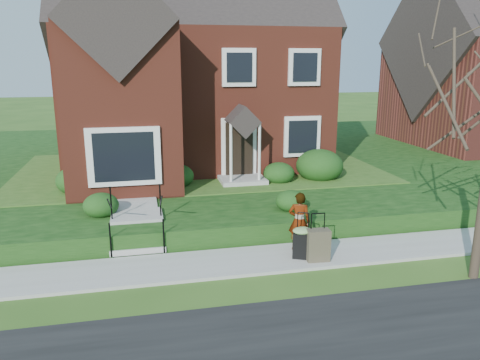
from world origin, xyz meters
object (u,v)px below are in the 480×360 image
object	(u,v)px
front_steps	(137,227)
suitcase_black	(302,241)
suitcase_olive	(318,245)
woman	(299,221)

from	to	relation	value
front_steps	suitcase_black	xyz separation A→B (m)	(3.95, -2.05, 0.06)
front_steps	suitcase_olive	distance (m)	4.85
woman	suitcase_black	size ratio (longest dim) A/B	1.31
woman	suitcase_olive	world-z (taller)	woman
front_steps	woman	distance (m)	4.34
front_steps	woman	world-z (taller)	woman
suitcase_olive	suitcase_black	bearing A→B (deg)	151.03
suitcase_olive	front_steps	bearing A→B (deg)	155.95
woman	suitcase_olive	size ratio (longest dim) A/B	1.29
woman	suitcase_olive	bearing A→B (deg)	131.13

